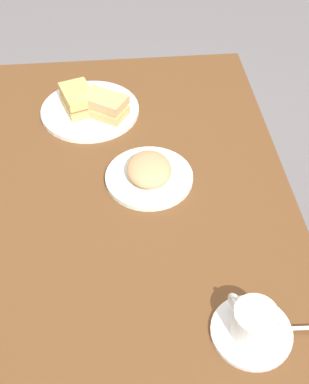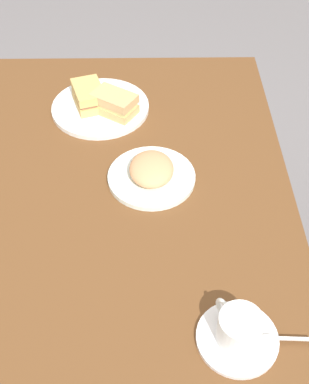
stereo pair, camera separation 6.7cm
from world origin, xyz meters
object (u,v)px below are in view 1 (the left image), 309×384
coffee_saucer (251,332)px  coffee_cup (254,321)px  spoon (291,328)px  side_plate (149,177)px  dining_table (117,208)px  sandwich_plate (90,110)px  sandwich_front (78,99)px  sandwich_back (105,106)px

coffee_saucer → coffee_cup: (-0.00, -0.00, 0.04)m
spoon → side_plate: 0.51m
coffee_cup → side_plate: (-0.45, -0.16, -0.04)m
dining_table → coffee_saucer: 0.51m
coffee_cup → side_plate: bearing=-160.1°
dining_table → sandwich_plate: (-0.30, -0.06, 0.10)m
spoon → sandwich_plate: bearing=-152.6°
sandwich_front → sandwich_back: 0.08m
sandwich_plate → spoon: spoon is taller
side_plate → coffee_saucer: bearing=19.9°
sandwich_plate → sandwich_back: sandwich_back is taller
dining_table → side_plate: (-0.01, 0.09, 0.10)m
coffee_saucer → side_plate: bearing=-160.1°
sandwich_plate → spoon: bearing=27.4°
coffee_cup → spoon: (0.01, 0.08, -0.03)m
spoon → side_plate: size_ratio=0.44×
coffee_cup → spoon: bearing=86.1°
coffee_saucer → coffee_cup: coffee_cup is taller
coffee_cup → spoon: 0.09m
sandwich_back → sandwich_front: bearing=-116.7°
dining_table → sandwich_front: sandwich_front is taller
sandwich_plate → coffee_saucer: 0.81m
coffee_cup → sandwich_plate: bearing=-157.4°
dining_table → spoon: (0.44, 0.33, 0.11)m
sandwich_plate → coffee_cup: bearing=22.6°
coffee_saucer → dining_table: bearing=-150.3°
coffee_saucer → sandwich_plate: bearing=-157.3°
coffee_cup → spoon: size_ratio=1.09×
sandwich_plate → coffee_cup: 0.80m
dining_table → spoon: bearing=36.5°
side_plate → sandwich_front: bearing=-149.4°
coffee_saucer → side_plate: side_plate is taller
dining_table → spoon: spoon is taller
sandwich_back → side_plate: (0.27, 0.10, -0.04)m
side_plate → sandwich_plate: bearing=-153.4°
sandwich_front → sandwich_back: bearing=63.3°
coffee_saucer → sandwich_back: bearing=-159.5°
sandwich_plate → coffee_saucer: bearing=22.7°
dining_table → spoon: 0.56m
sandwich_back → side_plate: bearing=21.4°
coffee_saucer → spoon: 0.08m
sandwich_plate → dining_table: bearing=11.1°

